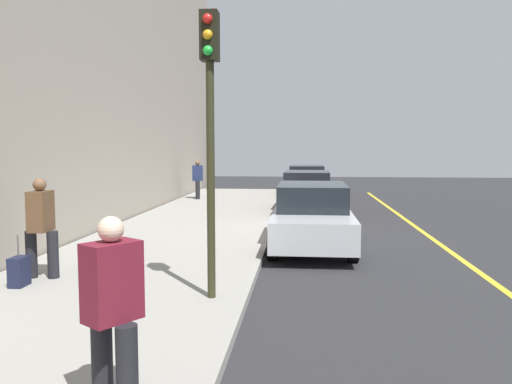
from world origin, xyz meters
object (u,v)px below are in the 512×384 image
traffic_light_pole (210,106)px  rolling_suitcase (19,271)px  pedestrian_navy_coat (198,178)px  pedestrian_brown_coat (41,225)px  pedestrian_burgundy_coat (113,308)px  parked_car_maroon (307,192)px  parked_car_silver (312,216)px  parked_car_red (306,181)px

traffic_light_pole → rolling_suitcase: (-0.32, -3.21, -2.60)m
pedestrian_navy_coat → pedestrian_brown_coat: (13.45, 0.11, 0.03)m
pedestrian_burgundy_coat → pedestrian_brown_coat: size_ratio=0.97×
parked_car_maroon → parked_car_silver: size_ratio=0.96×
pedestrian_navy_coat → rolling_suitcase: size_ratio=1.98×
parked_car_maroon → pedestrian_navy_coat: 5.73m
parked_car_maroon → rolling_suitcase: 11.71m
pedestrian_brown_coat → traffic_light_pole: traffic_light_pole is taller
pedestrian_burgundy_coat → pedestrian_brown_coat: pedestrian_brown_coat is taller
parked_car_silver → parked_car_maroon: bearing=-179.3°
pedestrian_burgundy_coat → pedestrian_brown_coat: bearing=-145.5°
parked_car_red → traffic_light_pole: traffic_light_pole is taller
parked_car_silver → pedestrian_burgundy_coat: bearing=-12.6°
parked_car_silver → rolling_suitcase: 6.51m
parked_car_red → rolling_suitcase: bearing=-15.7°
parked_car_red → rolling_suitcase: size_ratio=5.76×
parked_car_red → parked_car_silver: bearing=0.4°
parked_car_maroon → pedestrian_burgundy_coat: (14.35, -1.73, 0.29)m
pedestrian_burgundy_coat → rolling_suitcase: 4.73m
parked_car_maroon → pedestrian_brown_coat: size_ratio=2.50×
pedestrian_brown_coat → parked_car_silver: bearing=129.6°
parked_car_silver → pedestrian_brown_coat: bearing=-50.4°
parked_car_maroon → rolling_suitcase: bearing=-23.7°
parked_car_red → parked_car_maroon: 5.96m
pedestrian_brown_coat → pedestrian_burgundy_coat: bearing=34.5°
parked_car_red → pedestrian_brown_coat: pedestrian_brown_coat is taller
pedestrian_burgundy_coat → rolling_suitcase: bearing=-140.6°
traffic_light_pole → rolling_suitcase: 4.14m
parked_car_silver → pedestrian_brown_coat: 6.07m
pedestrian_navy_coat → rolling_suitcase: (13.99, 0.00, -0.64)m
parked_car_silver → traffic_light_pole: 5.46m
pedestrian_navy_coat → traffic_light_pole: size_ratio=0.40×
parked_car_red → pedestrian_navy_coat: 5.42m
parked_car_maroon → traffic_light_pole: bearing=-7.7°
pedestrian_navy_coat → pedestrian_brown_coat: 13.45m
parked_car_silver → pedestrian_burgundy_coat: 8.24m
parked_car_red → traffic_light_pole: (17.01, -1.48, 2.23)m
pedestrian_navy_coat → pedestrian_brown_coat: size_ratio=0.96×
parked_car_maroon → pedestrian_burgundy_coat: size_ratio=2.58×
pedestrian_burgundy_coat → rolling_suitcase: size_ratio=2.00×
parked_car_maroon → parked_car_silver: bearing=0.7°
parked_car_maroon → pedestrian_navy_coat: (-3.27, -4.70, 0.28)m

